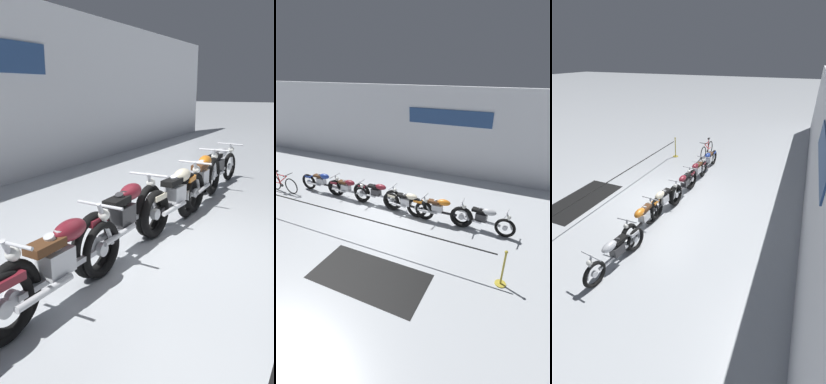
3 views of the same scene
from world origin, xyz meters
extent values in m
plane|color=#B2B7BC|center=(0.00, 0.00, 0.00)|extent=(120.00, 120.00, 0.00)
cube|color=white|center=(0.00, 5.12, 2.10)|extent=(28.00, 0.25, 4.20)
cube|color=navy|center=(0.76, 4.98, 2.84)|extent=(4.05, 0.04, 0.70)
torus|color=black|center=(-2.64, 0.71, 0.36)|extent=(0.72, 0.12, 0.72)
torus|color=black|center=(-4.20, 0.68, 0.36)|extent=(0.72, 0.12, 0.72)
cylinder|color=silver|center=(-2.64, 0.71, 0.36)|extent=(0.17, 0.08, 0.17)
cylinder|color=silver|center=(-4.20, 0.68, 0.36)|extent=(0.17, 0.08, 0.17)
cylinder|color=silver|center=(-2.55, 0.71, 0.64)|extent=(0.30, 0.06, 0.59)
cube|color=silver|center=(-3.47, 0.69, 0.52)|extent=(0.36, 0.23, 0.26)
cylinder|color=silver|center=(-3.43, 0.69, 0.72)|extent=(0.18, 0.11, 0.24)
cylinder|color=silver|center=(-3.51, 0.69, 0.72)|extent=(0.18, 0.11, 0.24)
cylinder|color=silver|center=(-3.77, 0.55, 0.38)|extent=(0.70, 0.08, 0.07)
cube|color=black|center=(-3.42, 0.69, 0.38)|extent=(1.25, 0.08, 0.06)
ellipsoid|color=navy|center=(-3.24, 0.70, 0.78)|extent=(0.46, 0.23, 0.22)
cube|color=#4C2D19|center=(-3.60, 0.69, 0.74)|extent=(0.40, 0.21, 0.09)
cube|color=navy|center=(-4.15, 0.68, 0.62)|extent=(0.32, 0.17, 0.08)
cylinder|color=silver|center=(-2.66, 0.71, 0.91)|extent=(0.05, 0.62, 0.04)
sphere|color=silver|center=(-2.58, 0.71, 0.77)|extent=(0.14, 0.14, 0.14)
torus|color=black|center=(-1.34, 0.62, 0.34)|extent=(0.68, 0.12, 0.68)
torus|color=black|center=(-2.76, 0.68, 0.34)|extent=(0.68, 0.12, 0.68)
cylinder|color=silver|center=(-1.34, 0.62, 0.34)|extent=(0.17, 0.09, 0.16)
cylinder|color=silver|center=(-2.76, 0.68, 0.34)|extent=(0.17, 0.09, 0.16)
cylinder|color=silver|center=(-1.25, 0.62, 0.62)|extent=(0.31, 0.07, 0.59)
cube|color=silver|center=(-2.10, 0.65, 0.50)|extent=(0.37, 0.23, 0.26)
cylinder|color=silver|center=(-2.06, 0.65, 0.70)|extent=(0.18, 0.12, 0.24)
cylinder|color=silver|center=(-2.14, 0.65, 0.70)|extent=(0.18, 0.12, 0.24)
cylinder|color=silver|center=(-2.41, 0.52, 0.36)|extent=(0.70, 0.10, 0.07)
cube|color=#ADAFB5|center=(-2.05, 0.65, 0.36)|extent=(1.14, 0.11, 0.06)
ellipsoid|color=maroon|center=(-1.87, 0.64, 0.76)|extent=(0.47, 0.24, 0.22)
cube|color=#4C2D19|center=(-2.23, 0.66, 0.72)|extent=(0.41, 0.22, 0.09)
cube|color=maroon|center=(-2.71, 0.67, 0.59)|extent=(0.33, 0.17, 0.08)
cylinder|color=silver|center=(-1.36, 0.62, 0.89)|extent=(0.06, 0.62, 0.04)
sphere|color=silver|center=(-1.28, 0.62, 0.75)|extent=(0.14, 0.14, 0.14)
torus|color=black|center=(0.09, 0.72, 0.39)|extent=(0.79, 0.12, 0.79)
torus|color=black|center=(-1.37, 0.71, 0.39)|extent=(0.79, 0.12, 0.79)
cylinder|color=silver|center=(0.09, 0.72, 0.39)|extent=(0.19, 0.08, 0.19)
cylinder|color=silver|center=(-1.37, 0.71, 0.39)|extent=(0.19, 0.08, 0.19)
cylinder|color=silver|center=(0.18, 0.72, 0.68)|extent=(0.30, 0.06, 0.59)
cube|color=#2D2D30|center=(-0.69, 0.72, 0.55)|extent=(0.36, 0.22, 0.26)
cylinder|color=#2D2D30|center=(-0.65, 0.72, 0.75)|extent=(0.18, 0.11, 0.24)
cylinder|color=#2D2D30|center=(-0.73, 0.72, 0.75)|extent=(0.18, 0.11, 0.24)
cylinder|color=silver|center=(-0.99, 0.58, 0.41)|extent=(0.70, 0.07, 0.07)
cube|color=#ADAFB5|center=(-0.64, 0.72, 0.41)|extent=(1.17, 0.06, 0.06)
ellipsoid|color=maroon|center=(-0.46, 0.72, 0.81)|extent=(0.46, 0.22, 0.22)
cube|color=black|center=(-0.82, 0.72, 0.77)|extent=(0.40, 0.20, 0.09)
cube|color=maroon|center=(-1.32, 0.71, 0.68)|extent=(0.32, 0.16, 0.08)
cylinder|color=silver|center=(0.07, 0.72, 0.94)|extent=(0.04, 0.62, 0.04)
sphere|color=silver|center=(0.15, 0.72, 0.80)|extent=(0.14, 0.14, 0.14)
torus|color=black|center=(1.46, 0.50, 0.36)|extent=(0.73, 0.17, 0.73)
torus|color=black|center=(0.06, 0.59, 0.36)|extent=(0.73, 0.17, 0.73)
cylinder|color=silver|center=(1.46, 0.50, 0.36)|extent=(0.17, 0.09, 0.17)
cylinder|color=silver|center=(0.06, 0.59, 0.36)|extent=(0.17, 0.09, 0.17)
cylinder|color=silver|center=(1.55, 0.49, 0.65)|extent=(0.31, 0.08, 0.59)
cube|color=silver|center=(0.71, 0.55, 0.52)|extent=(0.37, 0.24, 0.26)
cylinder|color=silver|center=(0.75, 0.55, 0.72)|extent=(0.19, 0.12, 0.24)
cylinder|color=silver|center=(0.67, 0.55, 0.72)|extent=(0.19, 0.12, 0.24)
cylinder|color=silver|center=(0.40, 0.43, 0.38)|extent=(0.70, 0.12, 0.07)
cube|color=black|center=(0.76, 0.54, 0.38)|extent=(1.13, 0.14, 0.06)
ellipsoid|color=beige|center=(0.94, 0.53, 0.78)|extent=(0.47, 0.25, 0.22)
cube|color=black|center=(0.58, 0.56, 0.74)|extent=(0.41, 0.23, 0.09)
cube|color=beige|center=(0.11, 0.59, 0.62)|extent=(0.33, 0.18, 0.08)
cylinder|color=silver|center=(1.44, 0.50, 0.91)|extent=(0.08, 0.62, 0.04)
sphere|color=silver|center=(1.52, 0.49, 0.77)|extent=(0.14, 0.14, 0.14)
torus|color=black|center=(2.78, 0.57, 0.39)|extent=(0.79, 0.16, 0.79)
torus|color=black|center=(1.15, 0.51, 0.39)|extent=(0.79, 0.16, 0.79)
cylinder|color=silver|center=(2.78, 0.57, 0.39)|extent=(0.19, 0.09, 0.18)
cylinder|color=silver|center=(1.15, 0.51, 0.39)|extent=(0.19, 0.09, 0.18)
cylinder|color=silver|center=(2.87, 0.57, 0.68)|extent=(0.31, 0.07, 0.59)
cube|color=silver|center=(1.92, 0.54, 0.55)|extent=(0.37, 0.23, 0.26)
cylinder|color=silver|center=(1.96, 0.54, 0.75)|extent=(0.18, 0.12, 0.24)
cylinder|color=silver|center=(1.88, 0.54, 0.75)|extent=(0.18, 0.12, 0.24)
cylinder|color=silver|center=(1.62, 0.39, 0.41)|extent=(0.70, 0.10, 0.07)
cube|color=black|center=(1.97, 0.54, 0.41)|extent=(1.30, 0.11, 0.06)
ellipsoid|color=orange|center=(2.15, 0.55, 0.81)|extent=(0.47, 0.24, 0.22)
cube|color=#4C2D19|center=(1.79, 0.53, 0.77)|extent=(0.41, 0.21, 0.09)
cube|color=orange|center=(1.20, 0.51, 0.67)|extent=(0.33, 0.17, 0.08)
cylinder|color=silver|center=(2.76, 0.57, 0.94)|extent=(0.06, 0.62, 0.04)
sphere|color=silver|center=(2.84, 0.57, 0.80)|extent=(0.14, 0.14, 0.14)
torus|color=black|center=(4.20, 0.60, 0.33)|extent=(0.67, 0.16, 0.67)
torus|color=black|center=(2.74, 0.75, 0.33)|extent=(0.67, 0.16, 0.67)
cylinder|color=silver|center=(4.20, 0.60, 0.33)|extent=(0.17, 0.10, 0.16)
cylinder|color=silver|center=(2.74, 0.75, 0.33)|extent=(0.17, 0.10, 0.16)
cylinder|color=silver|center=(4.29, 0.59, 0.62)|extent=(0.31, 0.09, 0.59)
cube|color=#2D2D30|center=(3.42, 0.68, 0.49)|extent=(0.38, 0.25, 0.26)
cylinder|color=#2D2D30|center=(3.46, 0.68, 0.69)|extent=(0.19, 0.13, 0.24)
cylinder|color=#2D2D30|center=(3.38, 0.68, 0.69)|extent=(0.19, 0.13, 0.24)
cylinder|color=silver|center=(3.11, 0.57, 0.35)|extent=(0.70, 0.14, 0.07)
cube|color=#ADAFB5|center=(3.47, 0.67, 0.35)|extent=(1.18, 0.18, 0.06)
ellipsoid|color=#B7BABF|center=(3.65, 0.66, 0.75)|extent=(0.48, 0.26, 0.22)
cube|color=black|center=(3.29, 0.69, 0.71)|extent=(0.42, 0.24, 0.09)
cube|color=#B7BABF|center=(2.79, 0.74, 0.57)|extent=(0.33, 0.19, 0.08)
cylinder|color=silver|center=(4.18, 0.60, 0.88)|extent=(0.10, 0.62, 0.04)
sphere|color=silver|center=(4.26, 0.59, 0.74)|extent=(0.14, 0.14, 0.14)
torus|color=black|center=(-4.53, 0.00, 0.36)|extent=(0.72, 0.05, 0.71)
torus|color=black|center=(-5.55, 0.01, 0.36)|extent=(0.72, 0.05, 0.71)
cylinder|color=red|center=(-4.99, 0.01, 0.58)|extent=(0.60, 0.05, 0.43)
cylinder|color=red|center=(-5.04, 0.01, 0.78)|extent=(0.55, 0.04, 0.04)
cylinder|color=red|center=(-5.24, 0.01, 0.66)|extent=(0.15, 0.04, 0.55)
cube|color=black|center=(-5.28, 0.01, 0.94)|extent=(0.18, 0.08, 0.05)
cylinder|color=red|center=(-5.35, 0.01, 0.36)|extent=(0.46, 0.03, 0.03)
cylinder|color=black|center=(-4.59, 0.00, 0.88)|extent=(0.03, 0.48, 0.03)
cylinder|color=black|center=(-5.12, 0.01, 0.28)|extent=(0.12, 0.05, 0.12)
cylinder|color=gold|center=(-4.40, -1.54, 0.01)|extent=(0.28, 0.28, 0.03)
cylinder|color=gold|center=(-4.40, -1.54, 0.50)|extent=(0.05, 0.05, 0.95)
sphere|color=gold|center=(-4.40, -1.54, 1.01)|extent=(0.08, 0.08, 0.08)
cylinder|color=black|center=(0.00, -1.54, 0.88)|extent=(8.45, 0.04, 0.04)
cube|color=black|center=(1.24, -2.73, 0.00)|extent=(3.09, 1.52, 0.01)
camera|label=1|loc=(-4.70, -1.67, 2.16)|focal=35.00mm
camera|label=2|loc=(4.44, -6.85, 4.95)|focal=24.00mm
camera|label=3|loc=(7.32, 4.40, 4.90)|focal=24.00mm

